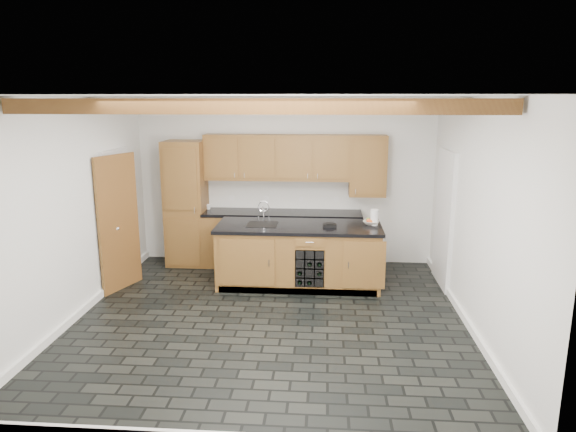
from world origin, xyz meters
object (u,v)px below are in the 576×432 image
Objects in this scene: island at (299,255)px; fruit_bowl at (371,223)px; paper_towel at (374,217)px; kitchen_scale at (330,225)px.

island is 10.13× the size of fruit_bowl.
fruit_bowl is 1.03× the size of paper_towel.
kitchen_scale is 0.84× the size of fruit_bowl.
fruit_bowl is at bearing 9.52° from kitchen_scale.
fruit_bowl reaches higher than kitchen_scale.
fruit_bowl is at bearing 140.07° from paper_towel.
paper_towel is at bearing 5.18° from island.
kitchen_scale is at bearing -6.79° from island.
fruit_bowl is (1.07, 0.13, 0.50)m from island.
fruit_bowl is (0.62, 0.19, 0.00)m from kitchen_scale.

